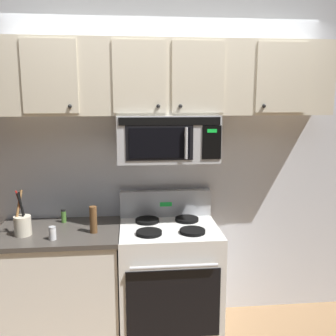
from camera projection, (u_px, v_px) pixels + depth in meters
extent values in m
cube|color=silver|center=(164.00, 162.00, 3.19)|extent=(5.20, 0.10, 2.70)
cube|color=white|center=(169.00, 281.00, 2.99)|extent=(0.76, 0.64, 0.90)
cube|color=black|center=(174.00, 304.00, 2.68)|extent=(0.67, 0.01, 0.52)
cylinder|color=#B7BABF|center=(174.00, 267.00, 2.59)|extent=(0.61, 0.03, 0.03)
cube|color=#B7BABF|center=(165.00, 203.00, 3.17)|extent=(0.76, 0.07, 0.22)
cube|color=#19D83F|center=(166.00, 204.00, 3.14)|extent=(0.10, 0.00, 0.04)
cylinder|color=black|center=(149.00, 233.00, 2.76)|extent=(0.19, 0.19, 0.02)
cylinder|color=black|center=(192.00, 231.00, 2.79)|extent=(0.19, 0.19, 0.02)
cylinder|color=black|center=(147.00, 220.00, 3.03)|extent=(0.19, 0.19, 0.02)
cylinder|color=black|center=(187.00, 219.00, 3.06)|extent=(0.19, 0.19, 0.02)
cube|color=#B7BABF|center=(167.00, 138.00, 2.91)|extent=(0.76, 0.39, 0.35)
cube|color=black|center=(170.00, 121.00, 2.69)|extent=(0.73, 0.01, 0.06)
cube|color=black|center=(160.00, 143.00, 2.71)|extent=(0.49, 0.01, 0.25)
cube|color=black|center=(160.00, 143.00, 2.71)|extent=(0.44, 0.01, 0.22)
cube|color=black|center=(212.00, 142.00, 2.75)|extent=(0.14, 0.01, 0.25)
cube|color=#19D83F|center=(212.00, 131.00, 2.73)|extent=(0.07, 0.00, 0.03)
cylinder|color=#B7BABF|center=(186.00, 143.00, 2.71)|extent=(0.02, 0.02, 0.23)
cube|color=beige|center=(167.00, 78.00, 2.86)|extent=(2.50, 0.33, 0.55)
cube|color=beige|center=(50.00, 76.00, 2.61)|extent=(0.38, 0.01, 0.51)
sphere|color=black|center=(70.00, 106.00, 2.65)|extent=(0.03, 0.03, 0.03)
cube|color=beige|center=(140.00, 77.00, 2.67)|extent=(0.38, 0.01, 0.51)
sphere|color=black|center=(158.00, 106.00, 2.71)|extent=(0.03, 0.03, 0.03)
cube|color=beige|center=(198.00, 77.00, 2.71)|extent=(0.38, 0.01, 0.51)
sphere|color=black|center=(180.00, 106.00, 2.72)|extent=(0.03, 0.03, 0.03)
cube|color=beige|center=(282.00, 78.00, 2.77)|extent=(0.38, 0.01, 0.51)
sphere|color=black|center=(264.00, 106.00, 2.78)|extent=(0.03, 0.03, 0.03)
cube|color=white|center=(61.00, 288.00, 2.93)|extent=(0.90, 0.62, 0.86)
cube|color=#423D38|center=(58.00, 233.00, 2.84)|extent=(0.93, 0.65, 0.03)
cylinder|color=beige|center=(23.00, 226.00, 2.73)|extent=(0.12, 0.12, 0.14)
cylinder|color=olive|center=(18.00, 208.00, 2.71)|extent=(0.06, 0.08, 0.26)
cylinder|color=black|center=(22.00, 209.00, 2.71)|extent=(0.05, 0.05, 0.24)
cylinder|color=red|center=(21.00, 207.00, 2.71)|extent=(0.06, 0.06, 0.26)
cylinder|color=black|center=(22.00, 208.00, 2.72)|extent=(0.05, 0.07, 0.25)
cylinder|color=white|center=(53.00, 234.00, 2.65)|extent=(0.05, 0.05, 0.08)
cylinder|color=#B7BABF|center=(52.00, 228.00, 2.64)|extent=(0.05, 0.05, 0.02)
cylinder|color=brown|center=(93.00, 220.00, 2.78)|extent=(0.05, 0.05, 0.20)
cylinder|color=#4C7F33|center=(64.00, 217.00, 3.02)|extent=(0.04, 0.04, 0.09)
cylinder|color=black|center=(63.00, 210.00, 3.01)|extent=(0.04, 0.04, 0.02)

